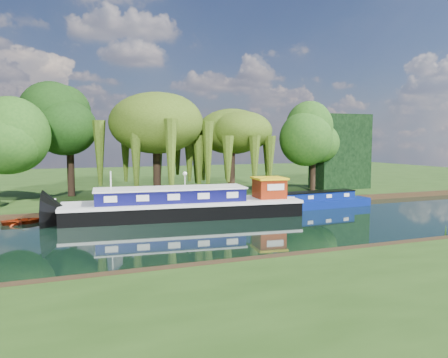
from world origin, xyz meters
name	(u,v)px	position (x,y,z in m)	size (l,w,h in m)	color
ground	(223,230)	(0.00, 0.00, 0.00)	(120.00, 120.00, 0.00)	black
far_bank	(134,180)	(0.00, 34.00, 0.23)	(120.00, 52.00, 0.45)	#1D370F
dutch_barge	(186,205)	(-0.95, 5.24, 0.91)	(17.77, 5.67, 3.69)	black
narrowboat	(315,202)	(10.41, 5.49, 0.54)	(10.56, 2.28, 1.53)	navy
red_dinghy	(23,223)	(-12.10, 6.97, 0.00)	(1.95, 2.73, 0.57)	maroon
white_cruiser	(322,205)	(12.00, 6.78, 0.00)	(2.14, 2.48, 1.31)	silver
willow_left	(156,125)	(-1.23, 13.72, 7.05)	(7.58, 7.58, 9.08)	black
willow_right	(231,138)	(5.76, 12.79, 5.86)	(6.09, 6.09, 7.41)	black
tree_far_mid	(69,125)	(-8.57, 17.55, 7.06)	(5.87, 5.87, 9.60)	black
tree_far_right	(313,138)	(14.86, 12.86, 5.86)	(4.80, 4.80, 7.86)	black
conifer_hedge	(340,152)	(19.00, 14.00, 4.45)	(6.00, 3.00, 8.00)	black
lamppost	(185,178)	(0.50, 10.50, 2.42)	(0.36, 0.36, 2.56)	silver
mooring_posts	(180,199)	(-0.50, 8.40, 0.95)	(19.16, 0.16, 1.00)	silver
reeds_near	(394,237)	(6.87, -7.57, 0.55)	(33.70, 1.50, 1.10)	#224C14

